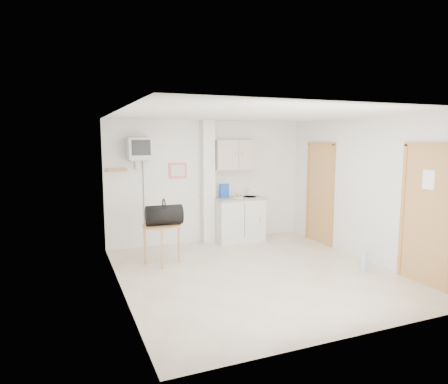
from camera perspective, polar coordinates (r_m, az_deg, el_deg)
name	(u,v)px	position (r m, az deg, el deg)	size (l,w,h in m)	color
ground	(257,273)	(6.53, 4.70, -11.45)	(4.50, 4.50, 0.00)	beige
room_envelope	(269,176)	(6.39, 6.40, 2.25)	(4.24, 4.54, 2.55)	white
kitchenette	(238,203)	(8.33, 2.02, -1.54)	(1.03, 0.58, 2.10)	silver
crt_television	(139,149)	(7.64, -12.04, 5.99)	(0.44, 0.45, 2.15)	slate
round_table	(162,229)	(6.89, -8.89, -5.30)	(0.66, 0.66, 0.69)	#A38148
duffel_bag	(164,215)	(6.82, -8.55, -3.23)	(0.62, 0.37, 0.45)	black
water_bottle	(364,261)	(6.95, 19.32, -9.33)	(0.12, 0.12, 0.35)	#A4C3D8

